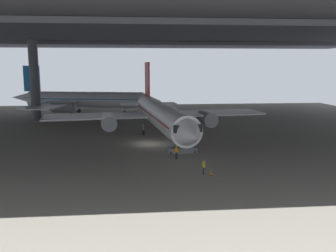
{
  "coord_description": "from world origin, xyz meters",
  "views": [
    {
      "loc": [
        -2.33,
        -52.68,
        11.39
      ],
      "look_at": [
        2.64,
        -0.08,
        2.64
      ],
      "focal_mm": 39.24,
      "sensor_mm": 36.0,
      "label": 1
    }
  ],
  "objects_px": {
    "crew_worker_by_stairs": "(176,151)",
    "baggage_tug": "(181,123)",
    "crew_worker_near_nose": "(204,166)",
    "airplane_distant": "(83,100)",
    "traffic_cone_orange": "(211,173)",
    "airplane_main": "(161,115)",
    "boarding_stairs": "(182,147)"
  },
  "relations": [
    {
      "from": "traffic_cone_orange",
      "to": "baggage_tug",
      "type": "relative_size",
      "value": 0.26
    },
    {
      "from": "crew_worker_by_stairs",
      "to": "baggage_tug",
      "type": "distance_m",
      "value": 24.9
    },
    {
      "from": "boarding_stairs",
      "to": "airplane_distant",
      "type": "distance_m",
      "value": 44.35
    },
    {
      "from": "boarding_stairs",
      "to": "traffic_cone_orange",
      "type": "relative_size",
      "value": 7.95
    },
    {
      "from": "crew_worker_near_nose",
      "to": "boarding_stairs",
      "type": "bearing_deg",
      "value": 95.22
    },
    {
      "from": "airplane_main",
      "to": "crew_worker_by_stairs",
      "type": "height_order",
      "value": "airplane_main"
    },
    {
      "from": "airplane_main",
      "to": "crew_worker_by_stairs",
      "type": "distance_m",
      "value": 14.3
    },
    {
      "from": "baggage_tug",
      "to": "boarding_stairs",
      "type": "bearing_deg",
      "value": -96.81
    },
    {
      "from": "airplane_main",
      "to": "baggage_tug",
      "type": "relative_size",
      "value": 16.42
    },
    {
      "from": "boarding_stairs",
      "to": "airplane_distant",
      "type": "height_order",
      "value": "airplane_distant"
    },
    {
      "from": "boarding_stairs",
      "to": "baggage_tug",
      "type": "xyz_separation_m",
      "value": [
        2.52,
        21.08,
        -0.21
      ]
    },
    {
      "from": "airplane_main",
      "to": "boarding_stairs",
      "type": "relative_size",
      "value": 8.1
    },
    {
      "from": "boarding_stairs",
      "to": "crew_worker_near_nose",
      "type": "relative_size",
      "value": 2.95
    },
    {
      "from": "traffic_cone_orange",
      "to": "baggage_tug",
      "type": "bearing_deg",
      "value": 88.49
    },
    {
      "from": "crew_worker_near_nose",
      "to": "crew_worker_by_stairs",
      "type": "height_order",
      "value": "crew_worker_by_stairs"
    },
    {
      "from": "boarding_stairs",
      "to": "crew_worker_by_stairs",
      "type": "relative_size",
      "value": 2.74
    },
    {
      "from": "airplane_main",
      "to": "crew_worker_near_nose",
      "type": "relative_size",
      "value": 23.9
    },
    {
      "from": "crew_worker_by_stairs",
      "to": "baggage_tug",
      "type": "height_order",
      "value": "crew_worker_by_stairs"
    },
    {
      "from": "airplane_main",
      "to": "traffic_cone_orange",
      "type": "relative_size",
      "value": 64.34
    },
    {
      "from": "crew_worker_by_stairs",
      "to": "traffic_cone_orange",
      "type": "height_order",
      "value": "crew_worker_by_stairs"
    },
    {
      "from": "airplane_main",
      "to": "traffic_cone_orange",
      "type": "bearing_deg",
      "value": -80.14
    },
    {
      "from": "boarding_stairs",
      "to": "traffic_cone_orange",
      "type": "bearing_deg",
      "value": -80.88
    },
    {
      "from": "boarding_stairs",
      "to": "crew_worker_by_stairs",
      "type": "height_order",
      "value": "boarding_stairs"
    },
    {
      "from": "crew_worker_by_stairs",
      "to": "traffic_cone_orange",
      "type": "bearing_deg",
      "value": -67.63
    },
    {
      "from": "crew_worker_near_nose",
      "to": "baggage_tug",
      "type": "relative_size",
      "value": 0.69
    },
    {
      "from": "airplane_main",
      "to": "boarding_stairs",
      "type": "xyz_separation_m",
      "value": [
        1.97,
        -10.51,
        -2.81
      ]
    },
    {
      "from": "boarding_stairs",
      "to": "baggage_tug",
      "type": "height_order",
      "value": "boarding_stairs"
    },
    {
      "from": "airplane_distant",
      "to": "traffic_cone_orange",
      "type": "height_order",
      "value": "airplane_distant"
    },
    {
      "from": "boarding_stairs",
      "to": "airplane_distant",
      "type": "bearing_deg",
      "value": 114.09
    },
    {
      "from": "airplane_main",
      "to": "baggage_tug",
      "type": "distance_m",
      "value": 11.88
    },
    {
      "from": "crew_worker_by_stairs",
      "to": "baggage_tug",
      "type": "bearing_deg",
      "value": 81.45
    },
    {
      "from": "boarding_stairs",
      "to": "crew_worker_by_stairs",
      "type": "xyz_separation_m",
      "value": [
        -1.18,
        -3.54,
        0.26
      ]
    }
  ]
}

